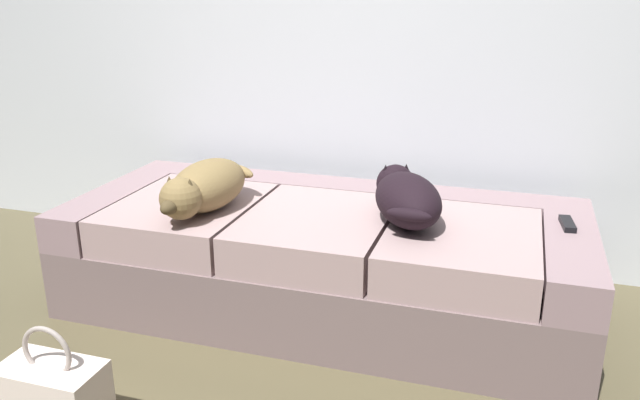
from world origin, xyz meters
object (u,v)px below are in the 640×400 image
Objects in this scene: dog_tan at (204,187)px; handbag at (54,398)px; couch at (324,258)px; tv_remote at (567,224)px; dog_dark at (405,197)px.

handbag is at bearing -96.08° from dog_tan.
handbag is (-0.55, -1.07, -0.10)m from couch.
couch is 1.00m from tv_remote.
tv_remote reaches higher than handbag.
dog_tan is 0.82m from dog_dark.
tv_remote is 1.93m from handbag.
couch is 1.21m from handbag.
dog_tan is 3.99× the size of tv_remote.
dog_dark is 1.45× the size of handbag.
tv_remote is at bearing 10.19° from dog_tan.
dog_dark reaches higher than handbag.
tv_remote is at bearing 4.35° from couch.
dog_tan reaches higher than couch.
couch reaches higher than handbag.
tv_remote is (0.97, 0.07, 0.24)m from couch.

